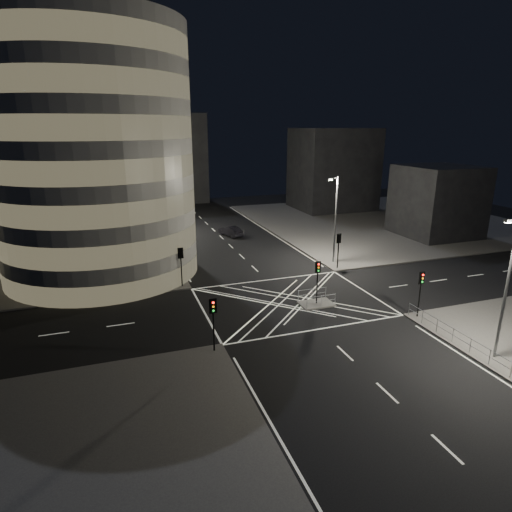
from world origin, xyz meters
name	(u,v)px	position (x,y,z in m)	size (l,w,h in m)	color
ground	(290,301)	(0.00, 0.00, 0.00)	(120.00, 120.00, 0.00)	black
sidewalk_far_right	(383,220)	(29.00, 27.00, 0.07)	(42.00, 42.00, 0.15)	#504E4B
central_island	(316,304)	(2.00, -1.50, 0.07)	(3.00, 2.00, 0.15)	slate
office_tower_curved	(48,154)	(-20.74, 18.74, 12.65)	(30.00, 29.00, 27.20)	#9B9993
office_block_rear	(58,155)	(-22.00, 42.00, 11.15)	(24.00, 16.00, 22.00)	#9B9993
building_right_far	(333,169)	(26.00, 40.00, 7.65)	(14.00, 12.00, 15.00)	black
building_right_near	(437,201)	(30.00, 16.00, 5.15)	(10.00, 10.00, 10.00)	black
building_far_end	(161,159)	(-4.00, 58.00, 9.00)	(18.00, 8.00, 18.00)	black
tree_a	(160,240)	(-10.50, 9.00, 4.54)	(4.84, 4.84, 7.18)	black
tree_b	(153,222)	(-10.50, 15.00, 5.19)	(4.72, 4.72, 7.76)	black
tree_c	(148,218)	(-10.50, 21.00, 4.44)	(3.96, 3.96, 6.58)	black
tree_d	(143,203)	(-10.50, 27.00, 5.35)	(5.12, 5.12, 8.15)	black
tree_e	(141,203)	(-10.50, 33.00, 4.38)	(4.48, 4.48, 6.82)	black
traffic_signal_fl	(181,260)	(-8.80, 6.80, 2.91)	(0.55, 0.22, 4.00)	black
traffic_signal_nl	(213,315)	(-8.80, -6.80, 2.91)	(0.55, 0.22, 4.00)	black
traffic_signal_fr	(339,244)	(8.80, 6.80, 2.91)	(0.55, 0.22, 4.00)	black
traffic_signal_nr	(421,286)	(8.80, -6.80, 2.91)	(0.55, 0.22, 4.00)	black
traffic_signal_island	(318,274)	(2.00, -1.50, 2.91)	(0.55, 0.22, 4.00)	black
street_lamp_left_near	(166,223)	(-9.44, 12.00, 5.54)	(1.25, 0.25, 10.00)	slate
street_lamp_left_far	(149,198)	(-9.44, 30.00, 5.54)	(1.25, 0.25, 10.00)	slate
street_lamp_right_far	(335,217)	(9.44, 9.00, 5.54)	(1.25, 0.25, 10.00)	slate
street_lamp_right_near	(507,284)	(9.44, -14.00, 5.54)	(1.25, 0.25, 10.00)	slate
railing_near_right	(461,340)	(8.30, -12.15, 0.70)	(0.06, 11.70, 1.10)	slate
railing_island_south	(321,301)	(2.00, -2.40, 0.70)	(2.80, 0.06, 1.10)	slate
railing_island_north	(312,294)	(2.00, -0.60, 0.70)	(2.80, 0.06, 1.10)	slate
sedan	(230,231)	(1.50, 25.47, 0.72)	(1.53, 4.38, 1.44)	black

